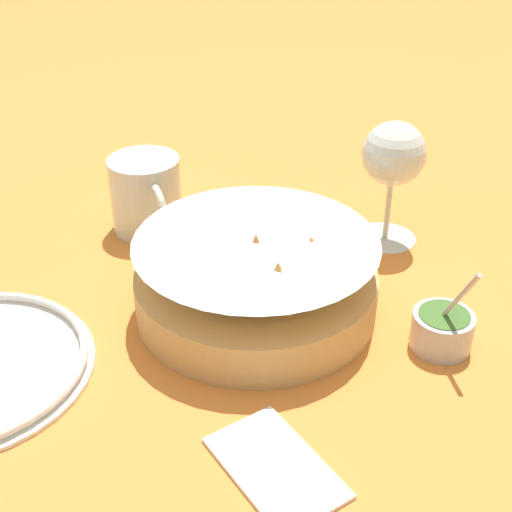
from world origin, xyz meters
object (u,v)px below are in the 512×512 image
(wine_glass, at_px, (394,158))
(beer_mug, at_px, (147,197))
(food_basket, at_px, (257,280))
(sauce_cup, at_px, (442,329))

(wine_glass, bearing_deg, beer_mug, -118.89)
(food_basket, xyz_separation_m, beer_mug, (-0.22, -0.06, 0.01))
(wine_glass, bearing_deg, sauce_cup, -17.69)
(food_basket, relative_size, sauce_cup, 2.36)
(food_basket, bearing_deg, beer_mug, -165.61)
(food_basket, bearing_deg, wine_glass, 109.39)
(sauce_cup, height_order, wine_glass, wine_glass)
(sauce_cup, bearing_deg, beer_mug, -150.31)
(sauce_cup, distance_m, beer_mug, 0.40)
(sauce_cup, bearing_deg, food_basket, -132.37)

